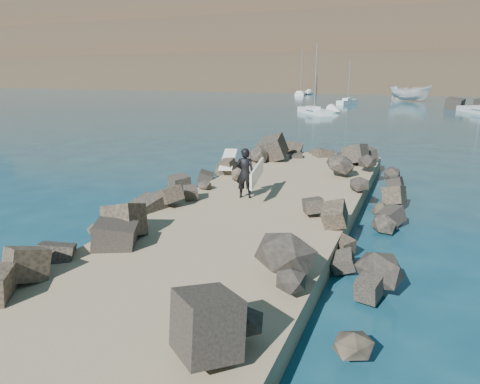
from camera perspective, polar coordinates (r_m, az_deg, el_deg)
The scene contains 11 objects.
ground at distance 13.94m, azimuth 1.59°, elevation -4.92°, with size 800.00×800.00×0.00m, color #0F384C.
jetty at distance 12.12m, azimuth -1.84°, elevation -6.66°, with size 6.00×26.00×0.60m, color #8C7759.
riprap_left at distance 13.82m, azimuth -12.00°, elevation -3.26°, with size 2.60×22.00×1.00m, color black.
riprap_right at distance 11.69m, azimuth 12.35°, elevation -6.83°, with size 2.60×22.00×1.00m, color #262421.
headland at distance 172.62m, azimuth 25.74°, elevation 17.90°, with size 360.00×140.00×32.00m, color #2D4919.
surfboard_resting at distance 19.18m, azimuth -1.56°, elevation 4.05°, with size 0.58×2.31×0.08m, color white.
boat_imported at distance 81.41m, azimuth 21.70°, elevation 12.12°, with size 2.69×7.16×2.76m, color silver.
surfer_with_board at distance 14.98m, azimuth 0.89°, elevation 2.54°, with size 1.04×2.19×1.78m.
sailboat_a at distance 53.69m, azimuth 9.83°, elevation 10.58°, with size 5.40×6.34×8.29m.
sailboat_e at distance 97.41m, azimuth 8.07°, elevation 12.84°, with size 3.34×8.59×9.99m.
sailboat_b at distance 71.69m, azimuth 14.15°, elevation 11.57°, with size 2.73×5.71×6.89m.
Camera 1 is at (4.68, -12.19, 4.90)m, focal length 32.00 mm.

